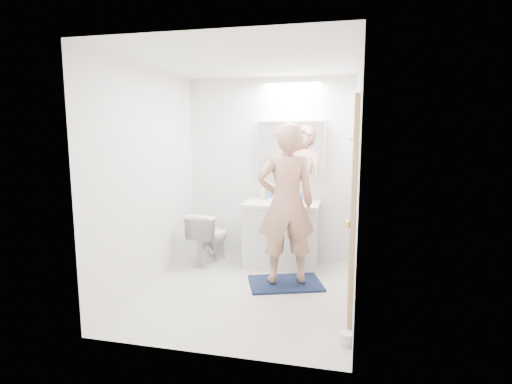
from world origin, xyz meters
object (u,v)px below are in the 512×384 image
(medicine_cabinet, at_px, (291,148))
(soap_bottle_b, at_px, (269,193))
(vanity_cabinet, at_px, (281,235))
(soap_bottle_a, at_px, (262,191))
(person, at_px, (286,204))
(toilet, at_px, (210,237))
(toothbrush_cup, at_px, (300,197))
(toilet_paper_roll, at_px, (346,339))

(medicine_cabinet, distance_m, soap_bottle_b, 0.67)
(vanity_cabinet, height_order, medicine_cabinet, medicine_cabinet)
(soap_bottle_a, bearing_deg, person, -61.57)
(person, distance_m, soap_bottle_b, 0.92)
(medicine_cabinet, relative_size, soap_bottle_b, 5.75)
(toilet, bearing_deg, vanity_cabinet, -164.50)
(person, distance_m, toothbrush_cup, 0.83)
(toothbrush_cup, bearing_deg, vanity_cabinet, -143.16)
(vanity_cabinet, height_order, person, person)
(vanity_cabinet, bearing_deg, toothbrush_cup, 36.84)
(medicine_cabinet, bearing_deg, vanity_cabinet, -110.93)
(vanity_cabinet, bearing_deg, soap_bottle_a, 152.08)
(vanity_cabinet, xyz_separation_m, toilet_paper_roll, (0.84, -1.83, -0.34))
(toothbrush_cup, xyz_separation_m, toilet_paper_roll, (0.62, -1.99, -0.82))
(soap_bottle_a, distance_m, soap_bottle_b, 0.09)
(toothbrush_cup, bearing_deg, medicine_cabinet, 159.43)
(vanity_cabinet, xyz_separation_m, medicine_cabinet, (0.08, 0.21, 1.11))
(person, height_order, toothbrush_cup, person)
(toilet, distance_m, person, 1.35)
(person, xyz_separation_m, toilet_paper_roll, (0.68, -1.17, -0.87))
(toilet, bearing_deg, toilet_paper_roll, 144.26)
(medicine_cabinet, xyz_separation_m, soap_bottle_a, (-0.36, -0.06, -0.57))
(vanity_cabinet, xyz_separation_m, toothbrush_cup, (0.21, 0.16, 0.48))
(soap_bottle_a, relative_size, soap_bottle_b, 1.42)
(vanity_cabinet, distance_m, toothbrush_cup, 0.55)
(person, relative_size, toilet_paper_roll, 15.92)
(medicine_cabinet, distance_m, toilet_paper_roll, 2.62)
(medicine_cabinet, relative_size, toilet, 1.30)
(soap_bottle_a, distance_m, toilet_paper_roll, 2.44)
(person, bearing_deg, toilet, -46.11)
(medicine_cabinet, distance_m, toilet, 1.57)
(medicine_cabinet, distance_m, person, 1.05)
(soap_bottle_a, bearing_deg, toothbrush_cup, 1.15)
(medicine_cabinet, xyz_separation_m, toothbrush_cup, (0.13, -0.05, -0.63))
(soap_bottle_a, xyz_separation_m, soap_bottle_b, (0.08, 0.03, -0.03))
(vanity_cabinet, height_order, soap_bottle_b, soap_bottle_b)
(toilet, xyz_separation_m, soap_bottle_b, (0.73, 0.30, 0.56))
(toilet, xyz_separation_m, toilet_paper_roll, (1.77, -1.72, -0.29))
(toilet, relative_size, toothbrush_cup, 6.66)
(vanity_cabinet, distance_m, soap_bottle_a, 0.63)
(toilet, distance_m, soap_bottle_a, 0.91)
(vanity_cabinet, bearing_deg, person, -76.64)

